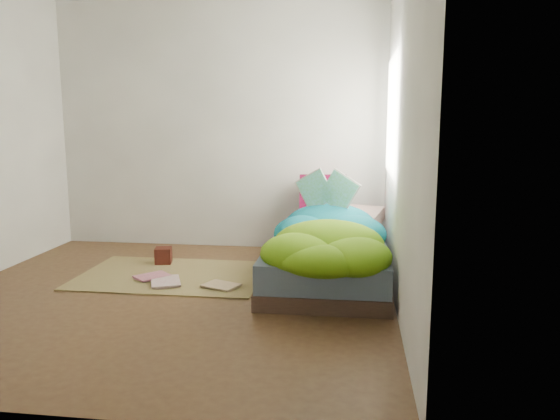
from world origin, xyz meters
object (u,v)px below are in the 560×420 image
at_px(bed, 328,258).
at_px(pillow_magenta, 323,199).
at_px(wooden_box, 163,255).
at_px(floor_book_b, 147,274).
at_px(open_book, 327,180).
at_px(floor_book_a, 151,283).

relative_size(bed, pillow_magenta, 4.26).
xyz_separation_m(wooden_box, floor_book_b, (-0.00, -0.43, -0.06)).
xyz_separation_m(bed, floor_book_b, (-1.58, -0.23, -0.14)).
bearing_deg(wooden_box, bed, -6.94).
bearing_deg(bed, floor_book_b, -171.57).
xyz_separation_m(open_book, wooden_box, (-1.54, -0.05, -0.74)).
distance_m(pillow_magenta, floor_book_a, 1.93).
relative_size(pillow_magenta, open_book, 0.97).
height_order(open_book, floor_book_b, open_book).
height_order(bed, floor_book_a, bed).
height_order(pillow_magenta, floor_book_a, pillow_magenta).
relative_size(wooden_box, floor_book_a, 0.46).
height_order(floor_book_a, floor_book_b, floor_book_b).
distance_m(pillow_magenta, floor_book_b, 1.88).
bearing_deg(bed, pillow_magenta, 97.08).
height_order(wooden_box, floor_book_a, wooden_box).
xyz_separation_m(bed, open_book, (-0.03, 0.24, 0.66)).
height_order(bed, floor_book_b, bed).
xyz_separation_m(open_book, floor_book_a, (-1.41, -0.72, -0.80)).
height_order(bed, open_book, open_book).
xyz_separation_m(pillow_magenta, floor_book_a, (-1.35, -1.27, -0.55)).
bearing_deg(wooden_box, open_book, 1.89).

